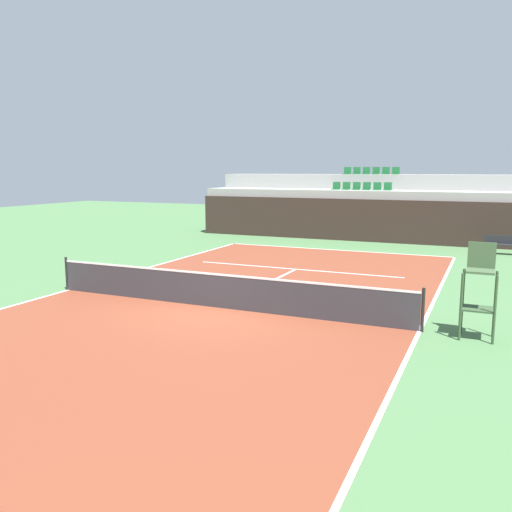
{
  "coord_description": "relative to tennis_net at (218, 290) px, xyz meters",
  "views": [
    {
      "loc": [
        6.87,
        -12.8,
        3.82
      ],
      "look_at": [
        0.26,
        2.0,
        1.2
      ],
      "focal_mm": 37.33,
      "sensor_mm": 36.0,
      "label": 1
    }
  ],
  "objects": [
    {
      "name": "ground_plane",
      "position": [
        0.0,
        0.0,
        -0.51
      ],
      "size": [
        80.0,
        80.0,
        0.0
      ],
      "primitive_type": "plane",
      "color": "#477042"
    },
    {
      "name": "court_surface",
      "position": [
        0.0,
        0.0,
        -0.5
      ],
      "size": [
        11.0,
        24.0,
        0.01
      ],
      "primitive_type": "cube",
      "color": "brown",
      "rests_on": "ground_plane"
    },
    {
      "name": "baseline_far",
      "position": [
        0.0,
        11.95,
        -0.5
      ],
      "size": [
        11.0,
        0.1,
        0.0
      ],
      "primitive_type": "cube",
      "color": "white",
      "rests_on": "court_surface"
    },
    {
      "name": "sideline_left",
      "position": [
        -5.45,
        0.0,
        -0.5
      ],
      "size": [
        0.1,
        24.0,
        0.0
      ],
      "primitive_type": "cube",
      "color": "white",
      "rests_on": "court_surface"
    },
    {
      "name": "sideline_right",
      "position": [
        5.45,
        0.0,
        -0.5
      ],
      "size": [
        0.1,
        24.0,
        0.0
      ],
      "primitive_type": "cube",
      "color": "white",
      "rests_on": "court_surface"
    },
    {
      "name": "service_line_far",
      "position": [
        0.0,
        6.4,
        -0.5
      ],
      "size": [
        8.26,
        0.1,
        0.0
      ],
      "primitive_type": "cube",
      "color": "white",
      "rests_on": "court_surface"
    },
    {
      "name": "centre_service_line",
      "position": [
        0.0,
        3.2,
        -0.5
      ],
      "size": [
        0.1,
        6.4,
        0.0
      ],
      "primitive_type": "cube",
      "color": "white",
      "rests_on": "court_surface"
    },
    {
      "name": "back_wall",
      "position": [
        0.0,
        15.71,
        0.63
      ],
      "size": [
        18.36,
        0.3,
        2.27
      ],
      "primitive_type": "cube",
      "color": "#33231E",
      "rests_on": "ground_plane"
    },
    {
      "name": "stands_tier_lower",
      "position": [
        0.0,
        17.06,
        0.85
      ],
      "size": [
        18.36,
        2.4,
        2.72
      ],
      "primitive_type": "cube",
      "color": "#9E9E99",
      "rests_on": "ground_plane"
    },
    {
      "name": "stands_tier_upper",
      "position": [
        0.0,
        19.46,
        1.28
      ],
      "size": [
        18.36,
        2.4,
        3.57
      ],
      "primitive_type": "cube",
      "color": "#9E9E99",
      "rests_on": "ground_plane"
    },
    {
      "name": "seating_row_lower",
      "position": [
        -0.0,
        17.15,
        2.33
      ],
      "size": [
        3.36,
        0.44,
        0.44
      ],
      "color": "#1E6633",
      "rests_on": "stands_tier_lower"
    },
    {
      "name": "seating_row_upper",
      "position": [
        -0.0,
        19.55,
        3.19
      ],
      "size": [
        3.36,
        0.44,
        0.44
      ],
      "color": "#1E6633",
      "rests_on": "stands_tier_upper"
    },
    {
      "name": "tennis_net",
      "position": [
        0.0,
        0.0,
        0.0
      ],
      "size": [
        11.08,
        0.08,
        1.07
      ],
      "color": "black",
      "rests_on": "court_surface"
    },
    {
      "name": "umpire_chair",
      "position": [
        6.7,
        0.06,
        0.68
      ],
      "size": [
        0.76,
        0.66,
        2.2
      ],
      "color": "#334C2D",
      "rests_on": "ground_plane"
    },
    {
      "name": "player_bench",
      "position": [
        7.31,
        13.86,
        -0.0
      ],
      "size": [
        1.5,
        0.4,
        0.85
      ],
      "color": "#232328",
      "rests_on": "ground_plane"
    }
  ]
}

